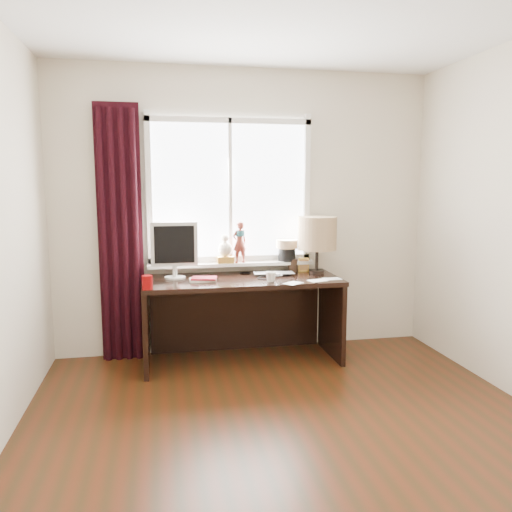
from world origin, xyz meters
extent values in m
cube|color=black|center=(0.00, 0.00, 0.00)|extent=(3.50, 4.00, 0.00)
cube|color=beige|center=(0.00, 2.00, 1.30)|extent=(3.50, 0.00, 2.60)
imported|color=silver|center=(0.21, 1.71, 0.76)|extent=(0.38, 0.26, 0.03)
imported|color=white|center=(0.11, 1.44, 0.80)|extent=(0.12, 0.12, 0.09)
cylinder|color=#770404|center=(-0.90, 1.33, 0.80)|extent=(0.08, 0.08, 0.11)
cube|color=white|center=(-0.15, 1.99, 1.50)|extent=(1.40, 0.02, 1.30)
cube|color=silver|center=(-0.15, 1.96, 0.88)|extent=(1.50, 0.05, 0.05)
cube|color=silver|center=(-0.15, 1.96, 2.12)|extent=(1.50, 0.05, 0.05)
cube|color=silver|center=(-0.88, 1.96, 1.50)|extent=(0.05, 0.05, 1.40)
cube|color=silver|center=(0.57, 1.96, 1.50)|extent=(0.05, 0.05, 1.40)
cube|color=silver|center=(-0.15, 1.96, 1.50)|extent=(0.03, 0.05, 1.30)
cube|color=silver|center=(-0.15, 1.91, 0.83)|extent=(1.52, 0.18, 0.03)
cylinder|color=#750203|center=(-0.69, 1.89, 0.96)|extent=(0.13, 0.13, 0.22)
cube|color=gold|center=(-0.21, 1.89, 0.88)|extent=(0.15, 0.12, 0.06)
sphere|color=beige|center=(-0.21, 1.89, 0.97)|extent=(0.13, 0.13, 0.13)
sphere|color=beige|center=(-0.21, 1.89, 1.07)|extent=(0.07, 0.07, 0.07)
imported|color=maroon|center=(-0.08, 1.87, 1.04)|extent=(0.16, 0.13, 0.38)
cylinder|color=#1E4C51|center=(-0.08, 1.86, 1.12)|extent=(0.10, 0.10, 0.05)
cylinder|color=black|center=(0.37, 1.89, 0.91)|extent=(0.16, 0.16, 0.12)
cylinder|color=#8C6B4C|center=(0.37, 1.89, 1.01)|extent=(0.20, 0.20, 0.08)
cube|color=black|center=(-1.13, 1.92, 1.12)|extent=(0.38, 0.05, 2.25)
cylinder|color=black|center=(-1.27, 1.89, 1.10)|extent=(0.06, 0.06, 2.20)
cylinder|color=black|center=(-1.18, 1.89, 1.10)|extent=(0.06, 0.06, 2.20)
cylinder|color=black|center=(-1.09, 1.89, 1.10)|extent=(0.06, 0.06, 2.20)
cylinder|color=black|center=(-1.00, 1.89, 1.10)|extent=(0.06, 0.06, 2.20)
cube|color=black|center=(-0.10, 1.63, 0.73)|extent=(1.70, 0.70, 0.04)
cube|color=black|center=(-0.93, 1.63, 0.35)|extent=(0.04, 0.64, 0.71)
cube|color=black|center=(0.73, 1.63, 0.35)|extent=(0.04, 0.64, 0.71)
cube|color=black|center=(-0.10, 1.97, 0.35)|extent=(1.60, 0.03, 0.71)
cylinder|color=beige|center=(-0.67, 1.74, 0.76)|extent=(0.18, 0.18, 0.01)
cylinder|color=beige|center=(-0.67, 1.74, 0.81)|extent=(0.04, 0.04, 0.10)
cube|color=beige|center=(-0.67, 1.74, 1.05)|extent=(0.40, 0.04, 0.38)
cube|color=black|center=(-0.67, 1.71, 1.05)|extent=(0.34, 0.01, 0.32)
cube|color=beige|center=(-0.45, 1.58, 0.76)|extent=(0.22, 0.16, 0.02)
cube|color=maroon|center=(-0.44, 1.57, 0.78)|extent=(0.23, 0.19, 0.01)
cylinder|color=black|center=(0.42, 1.85, 0.81)|extent=(0.09, 0.09, 0.12)
cylinder|color=black|center=(0.41, 1.86, 0.86)|extent=(0.01, 0.01, 0.22)
cylinder|color=black|center=(0.43, 1.84, 0.84)|extent=(0.01, 0.01, 0.19)
cylinder|color=black|center=(0.42, 1.87, 0.88)|extent=(0.01, 0.01, 0.25)
cylinder|color=black|center=(0.44, 1.86, 0.83)|extent=(0.01, 0.01, 0.17)
cube|color=gold|center=(0.52, 1.85, 0.81)|extent=(0.10, 0.04, 0.13)
cube|color=#996633|center=(0.52, 1.84, 0.81)|extent=(0.07, 0.02, 0.10)
cylinder|color=black|center=(0.61, 1.74, 0.77)|extent=(0.14, 0.14, 0.03)
cylinder|color=black|center=(0.61, 1.74, 0.89)|extent=(0.03, 0.03, 0.22)
cylinder|color=tan|center=(0.61, 1.74, 1.12)|extent=(0.35, 0.35, 0.30)
cube|color=white|center=(0.51, 1.40, 0.75)|extent=(0.17, 0.14, 0.00)
cube|color=white|center=(0.66, 1.45, 0.75)|extent=(0.15, 0.12, 0.00)
cube|color=white|center=(0.28, 1.33, 0.75)|extent=(0.19, 0.18, 0.00)
torus|color=black|center=(0.09, 1.58, 0.75)|extent=(0.15, 0.15, 0.01)
torus|color=black|center=(0.30, 1.72, 0.75)|extent=(0.11, 0.11, 0.01)
torus|color=black|center=(-0.03, 1.85, 0.75)|extent=(0.12, 0.12, 0.01)
camera|label=1|loc=(-0.80, -2.58, 1.58)|focal=35.00mm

